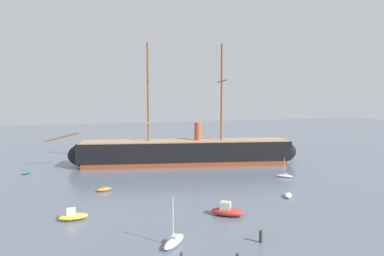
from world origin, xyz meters
name	(u,v)px	position (x,y,z in m)	size (l,w,h in m)	color
tall_ship	(186,152)	(5.95, 55.25, 3.21)	(61.48, 19.11, 29.93)	brown
sailboat_foreground_left	(174,241)	(-9.35, 11.51, 0.48)	(3.88, 4.11, 5.67)	silver
motorboat_near_centre	(227,211)	(0.44, 18.37, 0.70)	(5.06, 4.35, 2.01)	#B22D28
motorboat_mid_left	(73,216)	(-20.32, 23.60, 0.58)	(3.92, 1.66, 1.64)	gold
dinghy_mid_right	(288,195)	(13.94, 23.31, 0.32)	(2.56, 2.90, 0.64)	silver
dinghy_alongside_bow	(104,189)	(-15.15, 37.10, 0.32)	(2.93, 1.82, 0.64)	orange
sailboat_alongside_stern	(285,176)	(21.59, 35.65, 0.36)	(3.12, 2.85, 4.24)	silver
dinghy_far_left	(26,173)	(-30.43, 56.82, 0.28)	(2.26, 2.50, 0.56)	#236670
dinghy_far_right	(272,159)	(29.54, 53.49, 0.31)	(2.79, 2.38, 0.61)	gray
dinghy_distant_centre	(167,157)	(3.67, 65.16, 0.29)	(1.16, 2.51, 0.58)	silver
mooring_piling_nearest	(261,237)	(0.38, 8.97, 0.71)	(0.39, 0.39, 1.41)	#382B1E
seagull_in_flight	(148,123)	(-7.84, 33.07, 12.42)	(1.10, 1.03, 0.14)	silver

